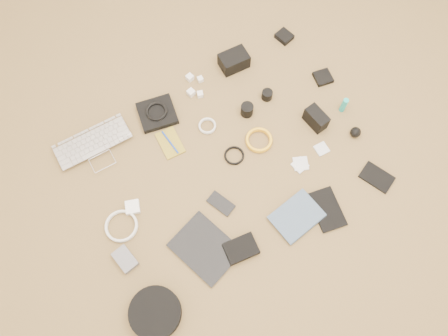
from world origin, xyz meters
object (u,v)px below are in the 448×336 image
laptop (97,151)px  dslr_camera (234,61)px  tablet (205,248)px  phone (221,204)px  paperback (309,230)px  headphone_case (155,313)px

laptop → dslr_camera: 0.84m
tablet → phone: size_ratio=2.21×
dslr_camera → paperback: (-0.17, -0.95, -0.03)m
dslr_camera → phone: size_ratio=1.15×
phone → paperback: (0.28, -0.32, 0.01)m
headphone_case → dslr_camera: bearing=44.3°
tablet → phone: (0.17, 0.14, -0.00)m
laptop → dslr_camera: bearing=7.1°
phone → tablet: bearing=-161.1°
phone → laptop: bearing=104.0°
dslr_camera → phone: bearing=-122.3°
tablet → paperback: bearing=-38.2°
phone → dslr_camera: bearing=32.7°
tablet → paperback: 0.48m
tablet → headphone_case: headphone_case is taller
dslr_camera → paperback: bearing=-97.0°
dslr_camera → phone: (-0.45, -0.63, -0.04)m
laptop → phone: (0.39, -0.53, -0.01)m
dslr_camera → headphone_case: 1.30m
dslr_camera → phone: 0.78m
tablet → laptop: bearing=90.5°
headphone_case → tablet: bearing=23.1°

